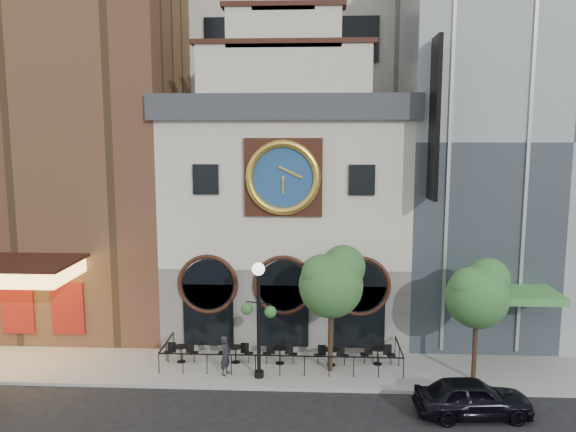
% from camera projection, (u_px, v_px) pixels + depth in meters
% --- Properties ---
extents(ground, '(120.00, 120.00, 0.00)m').
position_uv_depth(ground, '(278.00, 391.00, 23.12)').
color(ground, black).
rests_on(ground, ground).
extents(sidewalk, '(44.00, 5.00, 0.15)m').
position_uv_depth(sidewalk, '(282.00, 365.00, 25.58)').
color(sidewalk, gray).
rests_on(sidewalk, ground).
extents(clock_building, '(12.60, 8.78, 18.65)m').
position_uv_depth(clock_building, '(288.00, 207.00, 29.92)').
color(clock_building, '#605E5B').
rests_on(clock_building, ground).
extents(theater_building, '(14.00, 15.60, 25.00)m').
position_uv_depth(theater_building, '(61.00, 98.00, 31.83)').
color(theater_building, brown).
rests_on(theater_building, ground).
extents(retail_building, '(14.00, 14.40, 20.00)m').
position_uv_depth(retail_building, '(524.00, 141.00, 30.94)').
color(retail_building, gray).
rests_on(retail_building, ground).
extents(office_tower, '(20.00, 16.00, 40.00)m').
position_uv_depth(office_tower, '(296.00, 1.00, 40.08)').
color(office_tower, '#BAB3A8').
rests_on(office_tower, ground).
extents(cafe_railing, '(10.60, 2.60, 0.90)m').
position_uv_depth(cafe_railing, '(282.00, 354.00, 25.51)').
color(cafe_railing, black).
rests_on(cafe_railing, sidewalk).
extents(bistro_0, '(1.58, 0.68, 0.90)m').
position_uv_depth(bistro_0, '(181.00, 352.00, 25.68)').
color(bistro_0, black).
rests_on(bistro_0, sidewalk).
extents(bistro_1, '(1.58, 0.68, 0.90)m').
position_uv_depth(bistro_1, '(236.00, 353.00, 25.62)').
color(bistro_1, black).
rests_on(bistro_1, sidewalk).
extents(bistro_2, '(1.58, 0.68, 0.90)m').
position_uv_depth(bistro_2, '(280.00, 354.00, 25.51)').
color(bistro_2, black).
rests_on(bistro_2, sidewalk).
extents(bistro_3, '(1.58, 0.68, 0.90)m').
position_uv_depth(bistro_3, '(331.00, 355.00, 25.33)').
color(bistro_3, black).
rests_on(bistro_3, sidewalk).
extents(bistro_4, '(1.58, 0.68, 0.90)m').
position_uv_depth(bistro_4, '(378.00, 354.00, 25.43)').
color(bistro_4, black).
rests_on(bistro_4, sidewalk).
extents(car_right, '(4.44, 2.05, 1.47)m').
position_uv_depth(car_right, '(473.00, 398.00, 20.96)').
color(car_right, black).
rests_on(car_right, ground).
extents(pedestrian, '(0.60, 0.73, 1.72)m').
position_uv_depth(pedestrian, '(226.00, 356.00, 24.28)').
color(pedestrian, black).
rests_on(pedestrian, sidewalk).
extents(lamppost, '(1.55, 0.88, 5.04)m').
position_uv_depth(lamppost, '(259.00, 307.00, 23.70)').
color(lamppost, black).
rests_on(lamppost, sidewalk).
extents(tree_left, '(2.90, 2.80, 5.59)m').
position_uv_depth(tree_left, '(332.00, 280.00, 24.25)').
color(tree_left, '#382619').
rests_on(tree_left, sidewalk).
extents(tree_right, '(2.72, 2.62, 5.24)m').
position_uv_depth(tree_right, '(478.00, 292.00, 23.39)').
color(tree_right, '#382619').
rests_on(tree_right, sidewalk).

